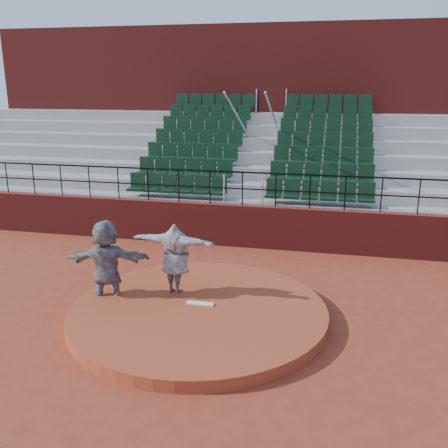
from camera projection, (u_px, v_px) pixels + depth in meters
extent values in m
plane|color=maroon|center=(198.00, 318.00, 10.73)|extent=(90.00, 90.00, 0.00)
cylinder|color=#A34124|center=(198.00, 312.00, 10.69)|extent=(5.50, 5.50, 0.25)
cube|color=white|center=(200.00, 303.00, 10.80)|extent=(0.60, 0.15, 0.03)
cube|color=maroon|center=(242.00, 226.00, 15.24)|extent=(24.00, 0.30, 1.30)
cylinder|color=black|center=(243.00, 172.00, 14.78)|extent=(24.00, 0.05, 0.05)
cylinder|color=black|center=(242.00, 189.00, 14.92)|extent=(24.00, 0.04, 0.04)
cylinder|color=black|center=(7.00, 178.00, 16.62)|extent=(0.04, 0.04, 1.00)
cylinder|color=black|center=(34.00, 179.00, 16.41)|extent=(0.04, 0.04, 1.00)
cylinder|color=black|center=(61.00, 180.00, 16.19)|extent=(0.04, 0.04, 1.00)
cylinder|color=black|center=(89.00, 182.00, 15.98)|extent=(0.04, 0.04, 1.00)
cylinder|color=black|center=(118.00, 183.00, 15.77)|extent=(0.04, 0.04, 1.00)
cylinder|color=black|center=(148.00, 184.00, 15.56)|extent=(0.04, 0.04, 1.00)
cylinder|color=black|center=(179.00, 186.00, 15.34)|extent=(0.04, 0.04, 1.00)
cylinder|color=black|center=(210.00, 187.00, 15.13)|extent=(0.04, 0.04, 1.00)
cylinder|color=black|center=(242.00, 189.00, 14.92)|extent=(0.04, 0.04, 1.00)
cylinder|color=black|center=(276.00, 190.00, 14.71)|extent=(0.04, 0.04, 1.00)
cylinder|color=black|center=(310.00, 192.00, 14.50)|extent=(0.04, 0.04, 1.00)
cylinder|color=black|center=(345.00, 194.00, 14.28)|extent=(0.04, 0.04, 1.00)
cylinder|color=black|center=(382.00, 195.00, 14.07)|extent=(0.04, 0.04, 1.00)
cylinder|color=black|center=(419.00, 197.00, 13.86)|extent=(0.04, 0.04, 1.00)
cube|color=gray|center=(245.00, 221.00, 15.78)|extent=(24.00, 0.85, 1.30)
cube|color=black|center=(177.00, 186.00, 15.98)|extent=(3.30, 0.48, 0.72)
cube|color=black|center=(319.00, 193.00, 15.03)|extent=(3.30, 0.48, 0.72)
cube|color=gray|center=(250.00, 208.00, 16.52)|extent=(24.00, 0.85, 1.70)
cube|color=black|center=(184.00, 169.00, 16.67)|extent=(3.30, 0.48, 0.72)
cube|color=black|center=(321.00, 175.00, 15.72)|extent=(3.30, 0.48, 0.72)
cube|color=gray|center=(254.00, 197.00, 17.26)|extent=(24.00, 0.85, 2.10)
cube|color=black|center=(191.00, 154.00, 17.36)|extent=(3.30, 0.48, 0.72)
cube|color=black|center=(323.00, 158.00, 16.40)|extent=(3.30, 0.48, 0.72)
cube|color=gray|center=(258.00, 186.00, 18.00)|extent=(24.00, 0.85, 2.50)
cube|color=black|center=(198.00, 140.00, 18.05)|extent=(3.30, 0.48, 0.72)
cube|color=black|center=(324.00, 143.00, 17.09)|extent=(3.30, 0.48, 0.72)
cube|color=gray|center=(262.00, 177.00, 18.74)|extent=(24.00, 0.85, 2.90)
cube|color=black|center=(204.00, 127.00, 18.73)|extent=(3.30, 0.48, 0.72)
cube|color=black|center=(326.00, 129.00, 17.78)|extent=(3.30, 0.48, 0.72)
cube|color=gray|center=(265.00, 168.00, 19.49)|extent=(24.00, 0.85, 3.30)
cube|color=black|center=(209.00, 114.00, 19.42)|extent=(3.30, 0.48, 0.72)
cube|color=black|center=(327.00, 116.00, 18.46)|extent=(3.30, 0.48, 0.72)
cube|color=gray|center=(268.00, 159.00, 20.23)|extent=(24.00, 0.85, 3.70)
cube|color=black|center=(214.00, 103.00, 20.11)|extent=(3.30, 0.48, 0.72)
cube|color=black|center=(328.00, 104.00, 19.15)|extent=(3.30, 0.48, 0.72)
cylinder|color=silver|center=(243.00, 126.00, 17.54)|extent=(0.06, 5.97, 2.46)
cylinder|color=silver|center=(277.00, 126.00, 17.28)|extent=(0.06, 5.97, 2.46)
cube|color=maroon|center=(275.00, 114.00, 21.56)|extent=(24.00, 3.00, 7.10)
imported|color=black|center=(175.00, 258.00, 11.22)|extent=(2.03, 0.74, 1.62)
imported|color=black|center=(107.00, 263.00, 11.11)|extent=(1.93, 0.97, 2.00)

